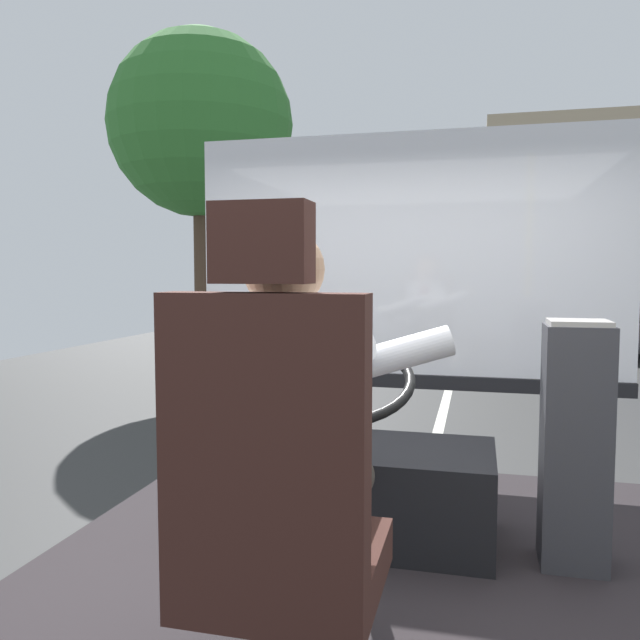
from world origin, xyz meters
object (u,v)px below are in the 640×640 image
bus_driver (290,427)px  fare_box (575,444)px  driver_seat (278,517)px  steering_console (363,486)px

bus_driver → fare_box: size_ratio=0.86×
driver_seat → fare_box: 1.42m
steering_console → fare_box: bearing=-3.6°
bus_driver → steering_console: (0.00, 1.09, -0.52)m
driver_seat → bus_driver: (0.00, 0.11, 0.20)m
driver_seat → bus_driver: driver_seat is taller
bus_driver → steering_console: bearing=90.0°
bus_driver → driver_seat: bearing=-90.0°
bus_driver → fare_box: bus_driver is taller
driver_seat → steering_console: bearing=90.0°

